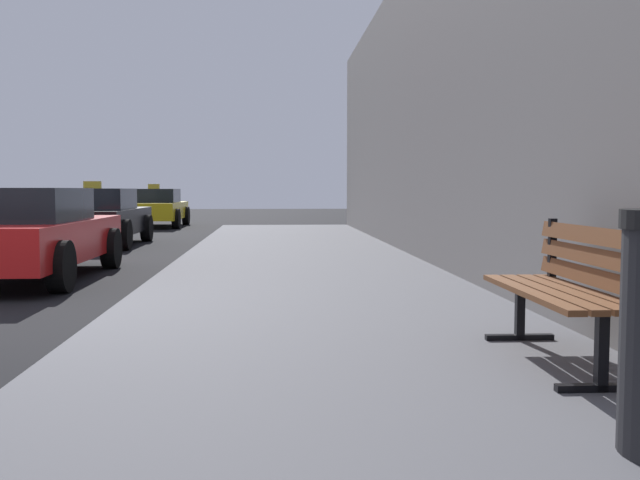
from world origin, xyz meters
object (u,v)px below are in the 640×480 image
at_px(bench, 570,283).
at_px(car_yellow, 155,208).
at_px(car_red, 25,233).
at_px(car_black, 95,217).

relative_size(bench, car_yellow, 0.39).
bearing_deg(car_yellow, car_red, -87.95).
relative_size(car_red, car_yellow, 1.04).
bearing_deg(car_red, car_black, 94.87).
xyz_separation_m(bench, car_yellow, (-5.79, 19.88, -0.01)).
height_order(bench, car_black, car_black).
relative_size(bench, car_black, 0.39).
relative_size(car_red, car_black, 1.04).
bearing_deg(bench, car_yellow, 107.06).
distance_m(bench, car_red, 7.77).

